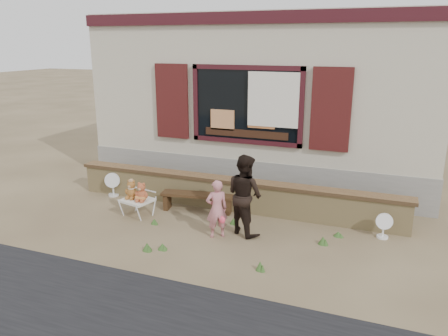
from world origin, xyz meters
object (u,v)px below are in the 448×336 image
at_px(bench, 197,198).
at_px(teddy_bear_left, 132,189).
at_px(folding_chair, 137,201).
at_px(adult, 245,195).
at_px(child, 217,209).
at_px(teddy_bear_right, 142,191).

relative_size(bench, teddy_bear_left, 3.94).
distance_m(folding_chair, teddy_bear_left, 0.27).
distance_m(teddy_bear_left, adult, 2.40).
bearing_deg(teddy_bear_left, child, 2.35).
bearing_deg(teddy_bear_right, child, 2.72).
xyz_separation_m(folding_chair, teddy_bear_left, (-0.14, 0.03, 0.23)).
bearing_deg(teddy_bear_right, bench, 51.01).
distance_m(teddy_bear_left, teddy_bear_right, 0.28).
xyz_separation_m(bench, teddy_bear_right, (-0.88, -0.69, 0.26)).
distance_m(folding_chair, adult, 2.30).
height_order(folding_chair, child, child).
bearing_deg(adult, child, 69.38).
relative_size(teddy_bear_left, child, 0.36).
bearing_deg(folding_chair, teddy_bear_right, 0.00).
bearing_deg(teddy_bear_left, teddy_bear_right, -0.00).
bearing_deg(adult, folding_chair, 29.49).
bearing_deg(folding_chair, teddy_bear_left, 180.00).
xyz_separation_m(bench, teddy_bear_left, (-1.16, -0.63, 0.26)).
height_order(folding_chair, adult, adult).
bearing_deg(teddy_bear_left, bench, 41.48).
bearing_deg(child, folding_chair, -44.66).
distance_m(bench, teddy_bear_right, 1.15).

